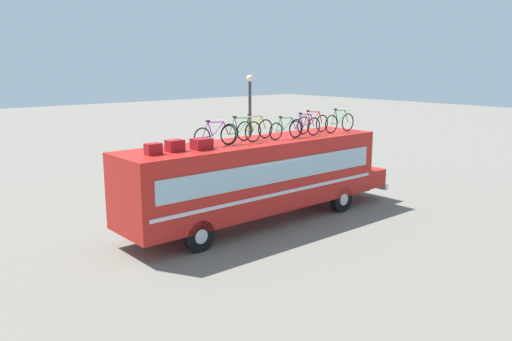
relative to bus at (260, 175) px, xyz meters
name	(u,v)px	position (x,y,z in m)	size (l,w,h in m)	color
ground_plane	(256,223)	(-0.18, 0.00, -1.81)	(120.00, 120.00, 0.00)	slate
bus	(260,175)	(0.00, 0.00, 0.00)	(11.92, 2.48, 3.10)	red
luggage_bag_1	(153,149)	(-4.45, -0.16, 1.47)	(0.48, 0.33, 0.35)	maroon
luggage_bag_2	(175,146)	(-3.64, -0.09, 1.48)	(0.53, 0.40, 0.37)	maroon
luggage_bag_3	(202,144)	(-2.76, -0.31, 1.47)	(0.61, 0.49, 0.36)	maroon
rooftop_bicycle_1	(215,135)	(-2.02, -0.04, 1.67)	(1.77, 0.44, 0.90)	black
rooftop_bicycle_2	(241,132)	(-1.01, -0.18, 1.70)	(1.81, 0.44, 0.98)	black
rooftop_bicycle_3	(255,129)	(0.00, 0.26, 1.68)	(1.71, 0.44, 0.94)	black
rooftop_bicycle_4	(286,129)	(0.97, -0.35, 1.65)	(1.65, 0.44, 0.86)	black
rooftop_bicycle_5	(305,127)	(1.92, -0.41, 1.68)	(1.67, 0.44, 0.94)	black
rooftop_bicycle_6	(313,123)	(2.92, 0.11, 1.68)	(1.78, 0.44, 0.93)	black
rooftop_bicycle_7	(340,122)	(3.93, -0.41, 1.70)	(1.75, 0.44, 0.98)	black
street_lamp	(250,122)	(3.22, 4.39, 1.36)	(0.32, 0.32, 5.33)	#38383D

